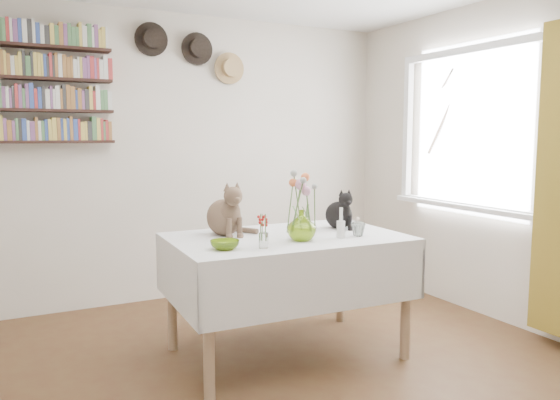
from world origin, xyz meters
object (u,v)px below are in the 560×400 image
dining_table (287,265)px  black_cat (339,208)px  bookshelf_unit (44,84)px  flower_vase (302,225)px  tabby_cat (224,208)px

dining_table → black_cat: 0.59m
dining_table → bookshelf_unit: bearing=130.4°
dining_table → flower_vase: (0.01, -0.18, 0.29)m
flower_vase → black_cat: bearing=31.3°
flower_vase → bookshelf_unit: bearing=127.4°
tabby_cat → flower_vase: 0.55m
dining_table → flower_vase: bearing=-87.6°
tabby_cat → black_cat: bearing=-14.8°
dining_table → black_cat: black_cat is taller
tabby_cat → flower_vase: (0.35, -0.41, -0.08)m
tabby_cat → black_cat: (0.81, -0.13, -0.04)m
flower_vase → dining_table: bearing=92.4°
tabby_cat → flower_vase: bearing=-54.9°
black_cat → bookshelf_unit: bearing=148.5°
dining_table → bookshelf_unit: size_ratio=1.52×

